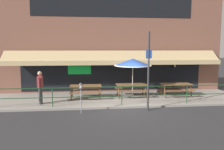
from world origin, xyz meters
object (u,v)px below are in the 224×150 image
(picnic_table_left, at_px, (86,88))
(pedestrian_walking, at_px, (40,86))
(picnic_table_right, at_px, (176,86))
(street_sign_pole, at_px, (148,71))
(picnic_table_centre, at_px, (131,87))
(parking_meter_near, at_px, (81,89))
(patio_umbrella_centre, at_px, (133,62))

(picnic_table_left, bearing_deg, pedestrian_walking, -156.32)
(picnic_table_right, xyz_separation_m, street_sign_pole, (-2.43, -2.51, 1.23))
(picnic_table_centre, distance_m, parking_meter_near, 4.08)
(pedestrian_walking, bearing_deg, picnic_table_left, 23.68)
(picnic_table_right, distance_m, parking_meter_near, 6.24)
(patio_umbrella_centre, height_order, street_sign_pole, street_sign_pole)
(parking_meter_near, xyz_separation_m, street_sign_pole, (3.18, 0.18, 0.79))
(picnic_table_right, bearing_deg, picnic_table_left, -179.79)
(street_sign_pole, bearing_deg, pedestrian_walking, 164.55)
(picnic_table_left, bearing_deg, patio_umbrella_centre, -3.47)
(picnic_table_left, relative_size, pedestrian_walking, 1.05)
(picnic_table_centre, relative_size, patio_umbrella_centre, 0.76)
(picnic_table_left, height_order, picnic_table_centre, same)
(picnic_table_centre, distance_m, patio_umbrella_centre, 1.51)
(street_sign_pole, bearing_deg, picnic_table_right, 45.84)
(parking_meter_near, bearing_deg, pedestrian_walking, 142.36)
(picnic_table_centre, relative_size, picnic_table_right, 1.00)
(parking_meter_near, bearing_deg, picnic_table_right, 25.56)
(picnic_table_left, bearing_deg, street_sign_pole, -39.73)
(picnic_table_right, distance_m, street_sign_pole, 3.70)
(picnic_table_right, height_order, patio_umbrella_centre, patio_umbrella_centre)
(patio_umbrella_centre, distance_m, street_sign_pole, 2.35)
(picnic_table_centre, xyz_separation_m, pedestrian_walking, (-5.03, -1.19, 0.35))
(patio_umbrella_centre, relative_size, pedestrian_walking, 1.39)
(picnic_table_centre, distance_m, street_sign_pole, 2.94)
(picnic_table_left, height_order, picnic_table_right, same)
(patio_umbrella_centre, relative_size, street_sign_pole, 0.63)
(parking_meter_near, bearing_deg, picnic_table_centre, 44.37)
(parking_meter_near, bearing_deg, patio_umbrella_centre, 40.77)
(patio_umbrella_centre, xyz_separation_m, pedestrian_walking, (-5.03, -0.85, -1.12))
(patio_umbrella_centre, bearing_deg, street_sign_pole, -83.15)
(picnic_table_left, height_order, pedestrian_walking, pedestrian_walking)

